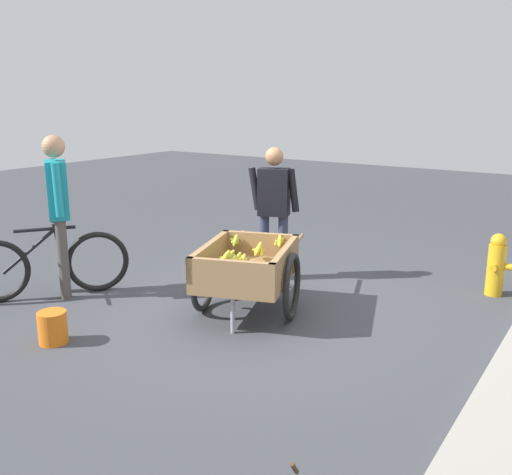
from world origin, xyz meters
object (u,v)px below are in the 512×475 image
Objects in this scene: fire_hydrant at (496,265)px; plastic_bucket at (53,327)px; cyclist_person at (58,201)px; vendor_person at (274,202)px; fruit_cart at (246,270)px; bicycle at (48,264)px.

fire_hydrant reaches higher than plastic_bucket.
vendor_person is at bearing 137.86° from cyclist_person.
vendor_person is 2.30m from cyclist_person.
fire_hydrant is (-1.90, 1.88, -0.11)m from fruit_cart.
fruit_cart is at bearing 108.16° from cyclist_person.
vendor_person is at bearing 138.26° from bicycle.
cyclist_person is (0.63, -1.91, 0.57)m from fruit_cart.
fruit_cart is 6.46× the size of plastic_bucket.
cyclist_person reaches higher than bicycle.
bicycle is 0.68m from cyclist_person.
fruit_cart is 1.20× the size of vendor_person.
cyclist_person is at bearing -71.84° from fruit_cart.
bicycle is 0.82× the size of cyclist_person.
vendor_person is 1.09× the size of bicycle.
bicycle reaches higher than plastic_bucket.
fruit_cart is at bearing 110.57° from bicycle.
fire_hydrant is 4.44m from plastic_bucket.
vendor_person is 5.40× the size of plastic_bucket.
cyclist_person is (1.70, -1.54, 0.12)m from vendor_person.
fire_hydrant is at bearing 135.27° from fruit_cart.
plastic_bucket is at bearing -13.87° from vendor_person.
cyclist_person is at bearing -42.14° from vendor_person.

